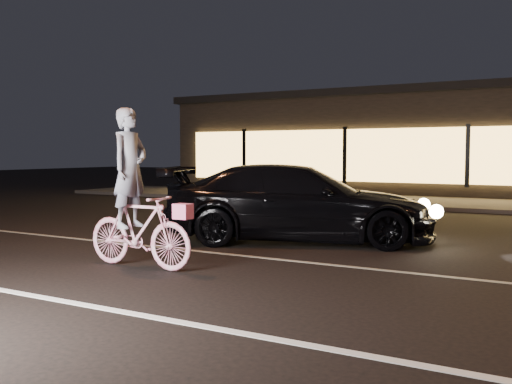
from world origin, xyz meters
The scene contains 7 objects.
ground centered at (0.00, 0.00, 0.00)m, with size 90.00×90.00×0.00m, color black.
lane_stripe_near centered at (0.00, -1.50, 0.00)m, with size 60.00×0.12×0.01m, color silver.
lane_stripe_far centered at (0.00, 2.00, 0.00)m, with size 60.00×0.10×0.01m, color gray.
sidewalk centered at (0.00, 13.00, 0.06)m, with size 30.00×4.00×0.12m, color #383533.
storefront centered at (0.00, 18.97, 2.15)m, with size 25.40×8.42×4.20m.
cyclist centered at (-2.40, 0.42, 0.84)m, with size 1.89×0.65×2.38m.
sedan centered at (-1.36, 3.87, 0.74)m, with size 5.53×3.83×1.49m.
Camera 1 is at (3.26, -6.05, 1.72)m, focal length 40.00 mm.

